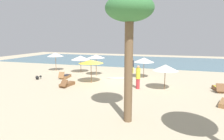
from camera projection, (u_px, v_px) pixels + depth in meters
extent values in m
plane|color=#BCAD8E|center=(105.00, 82.00, 17.52)|extent=(60.00, 60.00, 0.00)
cube|color=slate|center=(136.00, 61.00, 33.50)|extent=(48.00, 16.00, 0.06)
cylinder|color=brown|center=(144.00, 68.00, 19.17)|extent=(0.05, 0.05, 2.09)
cone|color=silver|center=(144.00, 60.00, 19.03)|extent=(2.11, 2.11, 0.47)
cylinder|color=olive|center=(96.00, 65.00, 20.30)|extent=(0.06, 0.06, 2.28)
cone|color=silver|center=(96.00, 56.00, 20.13)|extent=(1.93, 1.93, 0.35)
cylinder|color=brown|center=(91.00, 72.00, 17.06)|extent=(0.06, 0.06, 2.10)
cone|color=gold|center=(91.00, 62.00, 16.89)|extent=(2.29, 2.29, 0.30)
cylinder|color=olive|center=(56.00, 62.00, 23.26)|extent=(0.06, 0.06, 2.26)
cone|color=silver|center=(55.00, 55.00, 23.10)|extent=(2.01, 2.01, 0.46)
cylinder|color=brown|center=(165.00, 77.00, 14.83)|extent=(0.06, 0.06, 2.00)
cone|color=silver|center=(165.00, 68.00, 14.69)|extent=(2.03, 2.03, 0.48)
cylinder|color=olive|center=(81.00, 64.00, 22.24)|extent=(0.06, 0.06, 1.98)
cone|color=silver|center=(81.00, 58.00, 22.10)|extent=(2.28, 2.28, 0.49)
cube|color=olive|center=(66.00, 77.00, 19.25)|extent=(0.78, 1.56, 0.28)
cube|color=olive|center=(61.00, 75.00, 18.57)|extent=(0.61, 0.42, 0.61)
cube|color=#26262D|center=(66.00, 75.00, 19.23)|extent=(0.63, 1.10, 0.03)
cube|color=brown|center=(219.00, 89.00, 14.58)|extent=(0.76, 1.56, 0.28)
cube|color=brown|center=(220.00, 88.00, 13.90)|extent=(0.61, 0.44, 0.60)
cube|color=yellow|center=(219.00, 87.00, 14.56)|extent=(0.62, 1.10, 0.03)
cube|color=brown|center=(67.00, 84.00, 16.07)|extent=(0.81, 1.57, 0.28)
cube|color=brown|center=(64.00, 83.00, 15.34)|extent=(0.63, 0.56, 0.54)
cylinder|color=yellow|center=(132.00, 70.00, 21.98)|extent=(0.31, 0.31, 0.74)
cylinder|color=#26262D|center=(132.00, 64.00, 21.85)|extent=(0.37, 0.37, 0.77)
sphere|color=#A37556|center=(133.00, 60.00, 21.77)|extent=(0.21, 0.21, 0.21)
cylinder|color=#BF3338|center=(138.00, 84.00, 15.15)|extent=(0.38, 0.38, 0.85)
cylinder|color=yellow|center=(138.00, 73.00, 15.00)|extent=(0.45, 0.45, 0.88)
sphere|color=tan|center=(138.00, 67.00, 14.90)|extent=(0.24, 0.24, 0.24)
cylinder|color=brown|center=(128.00, 71.00, 8.89)|extent=(0.41, 0.41, 5.11)
ellipsoid|color=#38753D|center=(129.00, 8.00, 8.38)|extent=(2.26, 2.26, 1.24)
cube|color=black|center=(37.00, 79.00, 18.67)|extent=(0.47, 0.46, 0.04)
ellipsoid|color=black|center=(37.00, 77.00, 18.64)|extent=(0.75, 0.73, 0.32)
sphere|color=black|center=(41.00, 76.00, 18.76)|extent=(0.23, 0.23, 0.23)
ellipsoid|color=silver|center=(118.00, 78.00, 19.05)|extent=(2.44, 1.23, 0.07)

